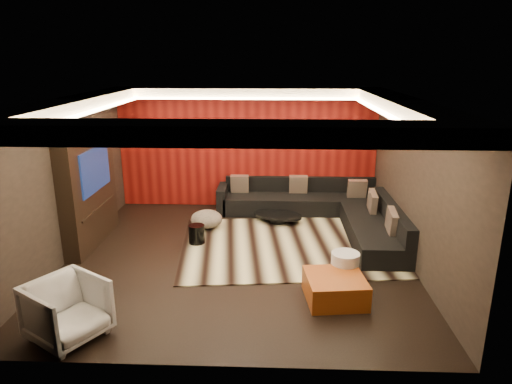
{
  "coord_description": "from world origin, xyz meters",
  "views": [
    {
      "loc": [
        0.62,
        -7.49,
        3.48
      ],
      "look_at": [
        0.3,
        0.6,
        1.05
      ],
      "focal_mm": 32.0,
      "sensor_mm": 36.0,
      "label": 1
    }
  ],
  "objects_px": {
    "armchair": "(67,310)",
    "sectional_sofa": "(325,211)",
    "orange_ottoman": "(335,288)",
    "drum_stool": "(197,234)",
    "white_side_table": "(345,269)",
    "coffee_table": "(278,218)"
  },
  "relations": [
    {
      "from": "drum_stool",
      "to": "armchair",
      "type": "height_order",
      "value": "armchair"
    },
    {
      "from": "orange_ottoman",
      "to": "sectional_sofa",
      "type": "xyz_separation_m",
      "value": [
        0.19,
        3.28,
        0.08
      ]
    },
    {
      "from": "sectional_sofa",
      "to": "orange_ottoman",
      "type": "bearing_deg",
      "value": -93.26
    },
    {
      "from": "white_side_table",
      "to": "armchair",
      "type": "relative_size",
      "value": 0.64
    },
    {
      "from": "coffee_table",
      "to": "drum_stool",
      "type": "bearing_deg",
      "value": -142.08
    },
    {
      "from": "white_side_table",
      "to": "sectional_sofa",
      "type": "height_order",
      "value": "sectional_sofa"
    },
    {
      "from": "orange_ottoman",
      "to": "armchair",
      "type": "bearing_deg",
      "value": -162.84
    },
    {
      "from": "white_side_table",
      "to": "sectional_sofa",
      "type": "bearing_deg",
      "value": 90.37
    },
    {
      "from": "coffee_table",
      "to": "sectional_sofa",
      "type": "bearing_deg",
      "value": 3.62
    },
    {
      "from": "armchair",
      "to": "white_side_table",
      "type": "bearing_deg",
      "value": -34.72
    },
    {
      "from": "coffee_table",
      "to": "armchair",
      "type": "xyz_separation_m",
      "value": [
        -2.69,
        -4.3,
        0.28
      ]
    },
    {
      "from": "coffee_table",
      "to": "armchair",
      "type": "height_order",
      "value": "armchair"
    },
    {
      "from": "coffee_table",
      "to": "white_side_table",
      "type": "xyz_separation_m",
      "value": [
        1.03,
        -2.76,
        0.16
      ]
    },
    {
      "from": "orange_ottoman",
      "to": "coffee_table",
      "type": "bearing_deg",
      "value": 104.38
    },
    {
      "from": "drum_stool",
      "to": "white_side_table",
      "type": "height_order",
      "value": "white_side_table"
    },
    {
      "from": "coffee_table",
      "to": "white_side_table",
      "type": "relative_size",
      "value": 1.93
    },
    {
      "from": "armchair",
      "to": "sectional_sofa",
      "type": "relative_size",
      "value": 0.24
    },
    {
      "from": "armchair",
      "to": "orange_ottoman",
      "type": "bearing_deg",
      "value": -40.08
    },
    {
      "from": "coffee_table",
      "to": "orange_ottoman",
      "type": "xyz_separation_m",
      "value": [
        0.82,
        -3.22,
        0.08
      ]
    },
    {
      "from": "drum_stool",
      "to": "white_side_table",
      "type": "bearing_deg",
      "value": -30.79
    },
    {
      "from": "coffee_table",
      "to": "white_side_table",
      "type": "distance_m",
      "value": 2.95
    },
    {
      "from": "drum_stool",
      "to": "orange_ottoman",
      "type": "height_order",
      "value": "drum_stool"
    }
  ]
}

